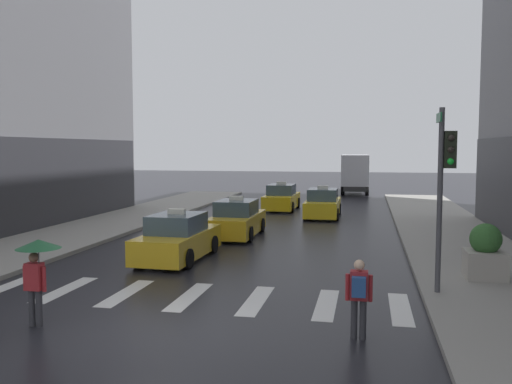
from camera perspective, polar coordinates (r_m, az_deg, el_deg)
name	(u,v)px	position (r m, az deg, el deg)	size (l,w,h in m)	color
ground_plane	(144,335)	(12.04, -11.68, -14.43)	(160.00, 160.00, 0.00)	black
crosswalk_markings	(189,296)	(14.72, -6.99, -10.81)	(11.30, 2.80, 0.01)	silver
traffic_light_pole	(445,174)	(14.80, 19.16, 1.83)	(0.44, 0.84, 4.80)	#47474C
taxi_lead	(178,239)	(19.37, -8.19, -4.90)	(2.02, 4.58, 1.80)	gold
taxi_second	(237,220)	(24.16, -2.02, -2.97)	(1.95, 4.55, 1.80)	gold
taxi_third	(323,204)	(31.11, 7.02, -1.30)	(1.94, 4.54, 1.80)	yellow
taxi_fourth	(282,198)	(34.58, 2.70, -0.68)	(1.96, 4.55, 1.80)	yellow
box_truck	(355,172)	(47.22, 10.33, 2.04)	(2.40, 7.58, 3.35)	#2D2D2D
pedestrian_with_umbrella	(37,259)	(12.81, -21.97, -6.50)	(0.96, 0.96, 1.94)	#333338
pedestrian_with_backpack	(359,293)	(11.44, 10.73, -10.35)	(0.55, 0.43, 1.65)	#333338
planter_near_corner	(485,254)	(17.14, 22.90, -5.96)	(1.10, 1.10, 1.60)	#A8A399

